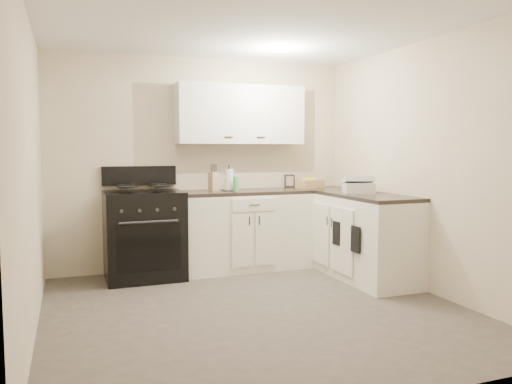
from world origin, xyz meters
name	(u,v)px	position (x,y,z in m)	size (l,w,h in m)	color
floor	(256,309)	(0.00, 0.00, 0.00)	(3.60, 3.60, 0.00)	#473F38
ceiling	(256,22)	(0.00, 0.00, 2.50)	(3.60, 3.60, 0.00)	white
wall_back	(203,164)	(0.00, 1.80, 1.25)	(3.60, 3.60, 0.00)	beige
wall_right	(425,167)	(1.80, 0.00, 1.25)	(3.60, 3.60, 0.00)	beige
wall_left	(29,173)	(-1.80, 0.00, 1.25)	(3.60, 3.60, 0.00)	beige
wall_front	(375,181)	(0.00, -1.80, 1.25)	(3.60, 3.60, 0.00)	beige
base_cabinets_back	(245,231)	(0.43, 1.50, 0.45)	(1.55, 0.60, 0.90)	white
base_cabinets_right	(352,234)	(1.50, 0.85, 0.45)	(0.60, 1.90, 0.90)	white
countertop_back	(245,192)	(0.43, 1.50, 0.92)	(1.55, 0.60, 0.04)	black
countertop_right	(353,194)	(1.50, 0.85, 0.92)	(0.60, 1.90, 0.04)	black
upper_cabinets	(241,115)	(0.43, 1.65, 1.84)	(1.55, 0.30, 0.70)	white
stove	(144,237)	(-0.77, 1.48, 0.46)	(0.84, 0.72, 1.01)	black
knife_block	(214,181)	(0.06, 1.57, 1.05)	(0.10, 0.09, 0.22)	tan
paper_towel	(229,180)	(0.23, 1.52, 1.07)	(0.10, 0.10, 0.25)	white
soap_bottle	(236,184)	(0.28, 1.41, 1.03)	(0.06, 0.06, 0.17)	green
picture_frame	(290,181)	(1.12, 1.75, 1.02)	(0.13, 0.02, 0.16)	black
wicker_basket	(310,184)	(1.31, 1.56, 0.99)	(0.31, 0.21, 0.10)	tan
countertop_grill	(358,188)	(1.49, 0.71, 1.00)	(0.32, 0.30, 0.12)	silver
oven_mitt_near	(356,239)	(1.18, 0.26, 0.51)	(0.02, 0.15, 0.27)	black
oven_mitt_far	(337,233)	(1.18, 0.64, 0.52)	(0.02, 0.15, 0.26)	black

